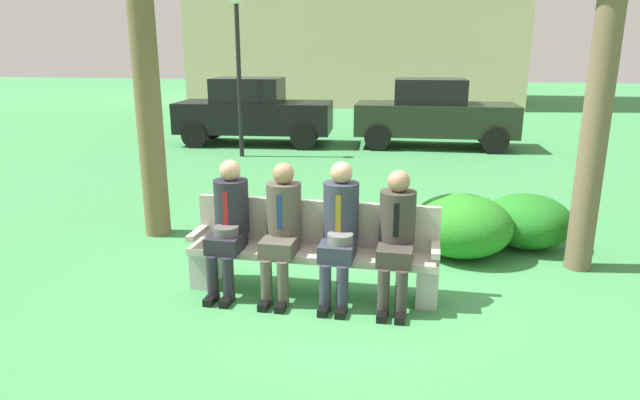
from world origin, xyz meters
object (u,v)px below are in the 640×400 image
seated_man_rightmost (396,232)px  parked_car_near (253,111)px  seated_man_centerright (340,226)px  parked_car_far (434,113)px  shrub_mid_lawn (519,218)px  seated_man_centerleft (282,223)px  street_lamp (238,59)px  seated_man_leftmost (229,220)px  park_bench (313,249)px  shrub_far_lawn (527,221)px  shrub_near_bench (461,226)px

seated_man_rightmost → parked_car_near: bearing=115.9°
seated_man_centerright → parked_car_far: (0.87, 9.08, 0.10)m
shrub_mid_lawn → seated_man_centerleft: bearing=-138.9°
shrub_mid_lawn → street_lamp: street_lamp is taller
seated_man_leftmost → seated_man_rightmost: seated_man_leftmost is taller
shrub_mid_lawn → seated_man_rightmost: bearing=-123.0°
seated_man_centerleft → seated_man_centerright: 0.56m
seated_man_leftmost → parked_car_near: 9.01m
park_bench → street_lamp: street_lamp is taller
shrub_mid_lawn → shrub_far_lawn: shrub_far_lawn is taller
seated_man_rightmost → seated_man_centerleft: bearing=179.9°
street_lamp → shrub_near_bench: bearing=-50.0°
seated_man_rightmost → seated_man_leftmost: bearing=-179.9°
seated_man_leftmost → shrub_near_bench: size_ratio=1.12×
shrub_far_lawn → parked_car_far: (-1.14, 7.19, 0.51)m
street_lamp → seated_man_leftmost: bearing=-71.6°
street_lamp → park_bench: bearing=-65.3°
seated_man_leftmost → shrub_mid_lawn: bearing=35.8°
seated_man_leftmost → shrub_far_lawn: (3.11, 1.89, -0.40)m
seated_man_centerright → parked_car_near: (-3.66, 8.63, 0.10)m
parked_car_near → shrub_mid_lawn: bearing=-48.7°
park_bench → shrub_far_lawn: (2.29, 1.75, -0.11)m
seated_man_rightmost → parked_car_far: bearing=87.9°
seated_man_leftmost → parked_car_near: size_ratio=0.33×
shrub_far_lawn → parked_car_near: 8.83m
seated_man_leftmost → seated_man_centerleft: seated_man_leftmost is taller
park_bench → seated_man_rightmost: (0.82, -0.13, 0.28)m
seated_man_rightmost → parked_car_near: (-4.19, 8.63, 0.12)m
seated_man_centerleft → parked_car_far: (1.44, 9.07, 0.11)m
seated_man_centerleft → seated_man_centerright: bearing=-0.3°
seated_man_centerright → parked_car_far: 9.12m
seated_man_leftmost → street_lamp: street_lamp is taller
seated_man_centerright → shrub_far_lawn: 2.79m
park_bench → shrub_mid_lawn: (2.26, 2.09, -0.17)m
park_bench → parked_car_far: size_ratio=0.62×
seated_man_rightmost → street_lamp: bearing=119.6°
seated_man_leftmost → parked_car_far: parked_car_far is taller
shrub_far_lawn → parked_car_near: bearing=130.0°
shrub_far_lawn → parked_car_far: parked_car_far is taller
seated_man_leftmost → shrub_far_lawn: seated_man_leftmost is taller
seated_man_centerleft → parked_car_near: parked_car_near is taller
seated_man_leftmost → parked_car_far: size_ratio=0.33×
seated_man_leftmost → shrub_mid_lawn: (3.08, 2.22, -0.46)m
park_bench → shrub_mid_lawn: park_bench is taller
shrub_mid_lawn → parked_car_near: bearing=131.3°
seated_man_leftmost → parked_car_near: (-2.56, 8.64, 0.11)m
parked_car_near → street_lamp: street_lamp is taller
seated_man_centerleft → shrub_mid_lawn: 3.40m
seated_man_centerleft → seated_man_rightmost: size_ratio=1.02×
seated_man_centerleft → parked_car_far: bearing=81.0°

